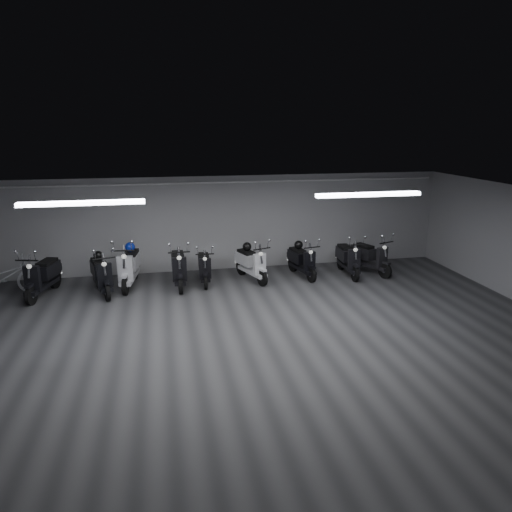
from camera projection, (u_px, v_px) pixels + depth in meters
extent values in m
cube|color=#343436|center=(243.00, 340.00, 9.58)|extent=(14.00, 10.00, 0.01)
cube|color=gray|center=(242.00, 203.00, 8.83)|extent=(14.00, 10.00, 0.01)
cube|color=#949496|center=(214.00, 224.00, 13.93)|extent=(14.00, 0.01, 2.80)
cube|color=#949496|center=(332.00, 432.00, 4.48)|extent=(14.00, 0.01, 2.80)
cube|color=white|center=(82.00, 203.00, 9.22)|extent=(2.40, 0.18, 0.08)
cube|color=white|center=(369.00, 195.00, 10.36)|extent=(2.40, 0.18, 0.08)
cylinder|color=white|center=(213.00, 183.00, 13.53)|extent=(13.60, 0.05, 0.05)
imported|color=white|center=(2.00, 273.00, 11.89)|extent=(1.99, 1.18, 1.22)
sphere|color=#0D2193|center=(130.00, 247.00, 12.74)|extent=(0.27, 0.27, 0.27)
sphere|color=black|center=(98.00, 255.00, 12.20)|extent=(0.24, 0.24, 0.24)
sphere|color=black|center=(247.00, 247.00, 13.24)|extent=(0.25, 0.25, 0.25)
sphere|color=black|center=(299.00, 245.00, 13.55)|extent=(0.25, 0.25, 0.25)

